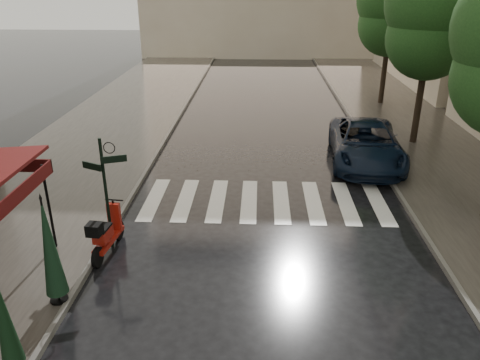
# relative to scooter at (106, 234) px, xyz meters

# --- Properties ---
(ground) EXTENTS (120.00, 120.00, 0.00)m
(ground) POSITION_rel_scooter_xyz_m (1.21, -2.66, -0.58)
(ground) COLOR black
(ground) RESTS_ON ground
(sidewalk_near) EXTENTS (6.00, 60.00, 0.12)m
(sidewalk_near) POSITION_rel_scooter_xyz_m (-3.29, 9.34, -0.52)
(sidewalk_near) COLOR #38332D
(sidewalk_near) RESTS_ON ground
(sidewalk_far) EXTENTS (5.50, 60.00, 0.12)m
(sidewalk_far) POSITION_rel_scooter_xyz_m (11.46, 9.34, -0.52)
(sidewalk_far) COLOR #38332D
(sidewalk_far) RESTS_ON ground
(curb_near) EXTENTS (0.12, 60.00, 0.16)m
(curb_near) POSITION_rel_scooter_xyz_m (-0.24, 9.34, -0.51)
(curb_near) COLOR #595651
(curb_near) RESTS_ON ground
(curb_far) EXTENTS (0.12, 60.00, 0.16)m
(curb_far) POSITION_rel_scooter_xyz_m (8.66, 9.34, -0.51)
(curb_far) COLOR #595651
(curb_far) RESTS_ON ground
(crosswalk) EXTENTS (7.85, 3.20, 0.01)m
(crosswalk) POSITION_rel_scooter_xyz_m (4.19, 3.34, -0.58)
(crosswalk) COLOR silver
(crosswalk) RESTS_ON ground
(signpost) EXTENTS (1.17, 0.29, 3.10)m
(signpost) POSITION_rel_scooter_xyz_m (0.02, 0.34, 1.25)
(signpost) COLOR black
(signpost) RESTS_ON ground
(tree_mid) EXTENTS (3.80, 3.80, 8.34)m
(tree_mid) POSITION_rel_scooter_xyz_m (10.71, 9.34, 5.01)
(tree_mid) COLOR black
(tree_mid) RESTS_ON sidewalk_far
(tree_far) EXTENTS (3.80, 3.80, 8.16)m
(tree_far) POSITION_rel_scooter_xyz_m (10.91, 16.34, 4.87)
(tree_far) COLOR black
(tree_far) RESTS_ON sidewalk_far
(scooter) EXTENTS (0.58, 1.91, 1.25)m
(scooter) POSITION_rel_scooter_xyz_m (0.00, 0.00, 0.00)
(scooter) COLOR black
(scooter) RESTS_ON ground
(parked_car) EXTENTS (3.06, 5.83, 1.56)m
(parked_car) POSITION_rel_scooter_xyz_m (8.13, 7.06, 0.20)
(parked_car) COLOR black
(parked_car) RESTS_ON ground
(parasol_front) EXTENTS (0.39, 0.39, 2.21)m
(parasol_front) POSITION_rel_scooter_xyz_m (-0.44, -4.16, 0.73)
(parasol_front) COLOR black
(parasol_front) RESTS_ON sidewalk_near
(parasol_back) EXTENTS (0.48, 0.48, 2.58)m
(parasol_back) POSITION_rel_scooter_xyz_m (-0.44, -2.16, 0.93)
(parasol_back) COLOR black
(parasol_back) RESTS_ON sidewalk_near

